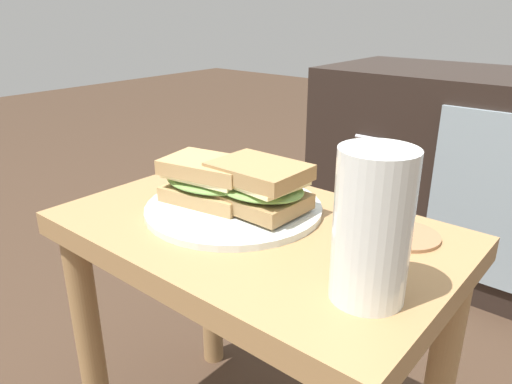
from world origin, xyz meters
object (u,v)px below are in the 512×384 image
sandwich_front (209,180)px  beer_glass (372,228)px  plate (234,208)px  coaster (405,236)px  sandwich_back (259,186)px  tv_cabinet (487,177)px

sandwich_front → beer_glass: 0.31m
plate → coaster: size_ratio=2.91×
sandwich_back → beer_glass: (0.22, -0.09, 0.03)m
sandwich_back → beer_glass: 0.24m
beer_glass → coaster: 0.18m
plate → coaster: (0.24, 0.08, -0.00)m
tv_cabinet → sandwich_front: (-0.17, -0.94, 0.21)m
tv_cabinet → beer_glass: 1.05m
sandwich_front → coaster: sandwich_front is taller
tv_cabinet → beer_glass: (0.14, -1.01, 0.25)m
beer_glass → plate: bearing=163.3°
sandwich_front → sandwich_back: sandwich_back is taller
plate → beer_glass: size_ratio=1.62×
plate → sandwich_back: 0.06m
tv_cabinet → coaster: bearing=-82.7°
plate → coaster: plate is taller
plate → sandwich_front: bearing=-164.5°
plate → sandwich_front: (-0.04, -0.01, 0.04)m
sandwich_front → sandwich_back: bearing=15.5°
tv_cabinet → beer_glass: bearing=-82.4°
tv_cabinet → beer_glass: size_ratio=5.83×
plate → sandwich_back: (0.04, 0.01, 0.04)m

